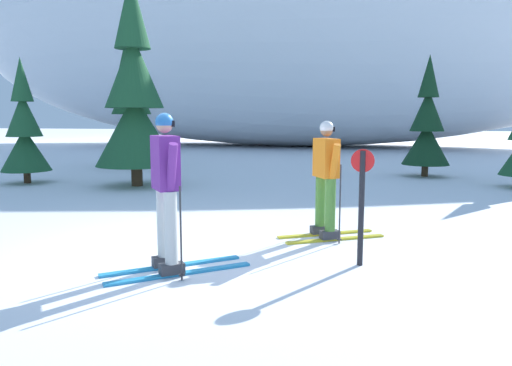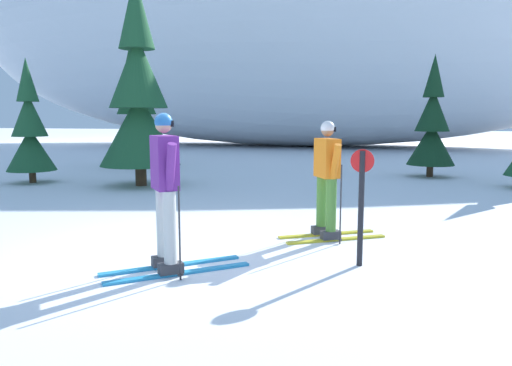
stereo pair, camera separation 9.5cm
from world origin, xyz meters
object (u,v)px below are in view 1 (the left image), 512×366
at_px(skier_orange_jacket, 326,177).
at_px(pine_tree_center_left, 131,108).
at_px(pine_tree_center, 134,99).
at_px(pine_tree_far_left, 24,131).
at_px(pine_tree_center_right, 427,126).
at_px(trail_marker_post, 362,200).
at_px(skier_purple_jacket, 167,190).

distance_m(skier_orange_jacket, pine_tree_center_left, 11.91).
bearing_deg(pine_tree_center, skier_orange_jacket, -40.28).
relative_size(pine_tree_far_left, pine_tree_center_right, 0.93).
xyz_separation_m(pine_tree_center_left, pine_tree_center, (2.39, -4.50, 0.15)).
bearing_deg(pine_tree_center_right, trail_marker_post, -100.79).
distance_m(pine_tree_center_left, trail_marker_post, 13.24).
bearing_deg(pine_tree_center, pine_tree_center_left, 117.96).
height_order(skier_orange_jacket, pine_tree_center, pine_tree_center).
xyz_separation_m(pine_tree_center_left, trail_marker_post, (8.24, -10.28, -1.30)).
relative_size(pine_tree_center, pine_tree_center_right, 1.48).
height_order(pine_tree_center_left, pine_tree_center_right, pine_tree_center_left).
bearing_deg(skier_purple_jacket, pine_tree_center_left, 118.67).
height_order(skier_purple_jacket, pine_tree_center_left, pine_tree_center_left).
bearing_deg(pine_tree_far_left, pine_tree_center_left, 80.48).
distance_m(pine_tree_far_left, trail_marker_post, 10.63).
bearing_deg(pine_tree_center_right, pine_tree_center_left, 176.00).
bearing_deg(pine_tree_center_right, skier_orange_jacket, -105.82).
height_order(skier_orange_jacket, pine_tree_center_right, pine_tree_center_right).
height_order(skier_orange_jacket, pine_tree_far_left, pine_tree_far_left).
bearing_deg(skier_orange_jacket, pine_tree_center_right, 74.18).
relative_size(pine_tree_center_left, trail_marker_post, 3.52).
height_order(skier_purple_jacket, skier_orange_jacket, skier_purple_jacket).
bearing_deg(skier_orange_jacket, pine_tree_far_left, 153.14).
bearing_deg(pine_tree_center, trail_marker_post, -44.64).
distance_m(skier_purple_jacket, pine_tree_center_left, 12.64).
bearing_deg(pine_tree_center_right, skier_purple_jacket, -111.23).
bearing_deg(skier_orange_jacket, pine_tree_center, 139.72).
relative_size(skier_purple_jacket, pine_tree_center_right, 0.51).
distance_m(pine_tree_center_left, pine_tree_center, 5.10).
bearing_deg(pine_tree_far_left, pine_tree_center_right, 20.24).
relative_size(pine_tree_center_left, pine_tree_center, 0.93).
height_order(pine_tree_far_left, pine_tree_center_left, pine_tree_center_left).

